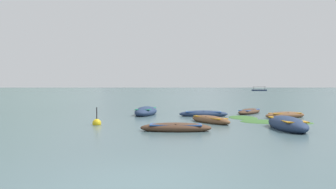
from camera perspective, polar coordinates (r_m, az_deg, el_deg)
ground_plane at (r=1507.99m, az=2.77°, el=1.17°), size 6000.00×6000.00×0.00m
mountain_1 at (r=2546.83m, az=-24.72°, el=7.13°), size 1679.69×1679.69×535.88m
mountain_2 at (r=2480.23m, az=-4.46°, el=4.66°), size 1198.37×1198.37×299.68m
mountain_3 at (r=2625.05m, az=17.36°, el=5.61°), size 1070.19×1070.19×408.12m
rowboat_0 at (r=26.08m, az=18.33°, el=-3.19°), size 3.34×2.20×0.52m
rowboat_1 at (r=27.42m, az=-3.57°, el=-2.75°), size 1.87×4.59×0.79m
rowboat_2 at (r=17.30m, az=1.26°, el=-5.37°), size 3.49×1.19×0.52m
rowboat_3 at (r=19.06m, az=18.60°, el=-4.54°), size 1.63×4.56×0.83m
rowboat_4 at (r=21.47m, az=6.80°, el=-4.07°), size 2.72×3.70×0.53m
rowboat_5 at (r=26.06m, az=5.71°, el=-3.13°), size 3.54×1.09×0.53m
rowboat_6 at (r=29.30m, az=12.95°, el=-2.69°), size 2.90×3.86×0.50m
ferry_0 at (r=190.62m, az=14.46°, el=0.70°), size 7.83×3.68×2.54m
mooring_buoy at (r=20.42m, az=-11.38°, el=-4.52°), size 0.49×0.49×1.15m
weed_patch_0 at (r=22.66m, az=15.07°, el=-4.25°), size 3.56×3.44×0.14m
weed_patch_2 at (r=25.25m, az=11.94°, el=-3.67°), size 2.00×3.48×0.14m
weed_patch_3 at (r=22.29m, az=20.69°, el=-4.38°), size 1.95×1.69×0.14m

